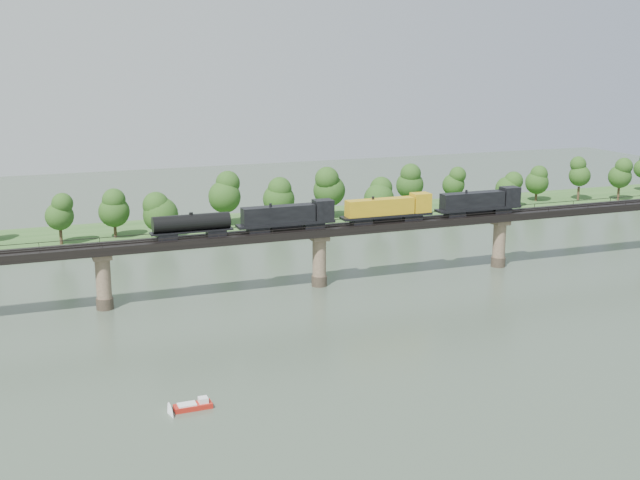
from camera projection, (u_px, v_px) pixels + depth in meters
name	position (u px, v px, depth m)	size (l,w,h in m)	color
ground	(387.00, 336.00, 126.34)	(400.00, 400.00, 0.00)	#354436
far_bank	(242.00, 225.00, 203.48)	(300.00, 24.00, 1.60)	#2C5321
bridge	(319.00, 258.00, 152.38)	(236.00, 30.00, 11.50)	#473A2D
bridge_superstructure	(319.00, 226.00, 150.93)	(220.00, 4.90, 0.75)	black
far_treeline	(214.00, 199.00, 194.73)	(289.06, 17.54, 13.60)	#382619
freight_train	(355.00, 212.00, 152.96)	(75.54, 2.94, 5.20)	black
motorboat	(194.00, 405.00, 100.51)	(4.79, 1.81, 1.33)	#AC1D13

